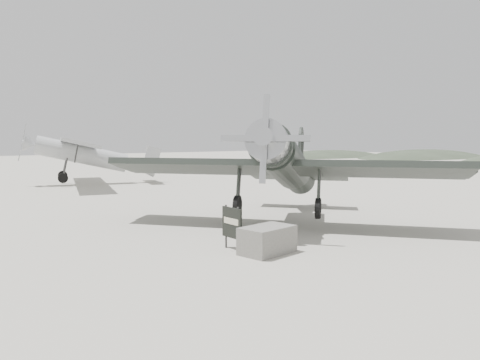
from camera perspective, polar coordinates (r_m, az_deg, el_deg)
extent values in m
plane|color=#A19E8E|center=(17.43, 6.86, -4.97)|extent=(160.00, 160.00, 0.00)
ellipsoid|color=#2F3829|center=(82.74, 21.54, 2.57)|extent=(36.00, 18.00, 6.00)
ellipsoid|color=#2F3829|center=(81.21, 10.65, 2.79)|extent=(32.00, 16.00, 5.20)
cylinder|color=black|center=(16.84, 5.44, 2.05)|extent=(4.41, 3.70, 1.40)
cone|color=black|center=(20.11, 6.99, 2.66)|extent=(2.88, 2.58, 1.30)
cylinder|color=#B5B7BA|center=(13.84, 3.37, 1.43)|extent=(1.46, 1.54, 1.24)
cone|color=#B5B7BA|center=(13.25, 2.85, 1.28)|extent=(0.61, 0.66, 0.56)
cube|color=#B5B7BA|center=(13.32, 2.91, 1.29)|extent=(0.15, 0.18, 2.61)
ellipsoid|color=black|center=(16.62, 5.35, 4.16)|extent=(1.29, 1.20, 0.46)
cube|color=black|center=(16.17, 5.02, 0.69)|extent=(8.70, 11.03, 0.22)
cube|color=black|center=(20.90, 7.29, 2.88)|extent=(3.34, 4.07, 0.10)
cube|color=black|center=(21.04, 7.37, 5.21)|extent=(1.04, 0.78, 1.81)
cylinder|color=black|center=(15.76, 9.60, -4.51)|extent=(0.65, 0.53, 0.68)
cylinder|color=black|center=(16.23, 0.01, -4.16)|extent=(0.65, 0.53, 0.68)
cylinder|color=#333333|center=(15.67, 9.64, -2.08)|extent=(0.15, 0.15, 1.40)
cylinder|color=#333333|center=(16.14, 0.01, -1.81)|extent=(0.15, 0.15, 1.40)
cylinder|color=black|center=(21.17, 7.37, 1.60)|extent=(0.23, 0.19, 0.22)
cylinder|color=#979A9C|center=(32.71, -18.68, 2.98)|extent=(5.88, 3.01, 1.23)
cone|color=#979A9C|center=(33.11, -11.91, 3.16)|extent=(2.26, 1.70, 1.11)
cone|color=#979A9C|center=(32.74, -24.34, 2.80)|extent=(1.00, 1.31, 1.16)
cube|color=#979A9C|center=(32.76, -25.12, 2.77)|extent=(0.10, 0.17, 2.45)
cube|color=#979A9C|center=(32.68, -19.49, 4.17)|extent=(5.91, 12.30, 0.20)
cube|color=#979A9C|center=(33.20, -10.96, 3.27)|extent=(2.16, 3.91, 0.09)
cube|color=#979A9C|center=(33.21, -10.79, 4.53)|extent=(0.98, 0.40, 1.45)
cylinder|color=black|center=(31.56, -20.11, -0.21)|extent=(0.64, 0.35, 0.62)
cylinder|color=black|center=(34.01, -20.19, 0.14)|extent=(0.64, 0.35, 0.62)
cylinder|color=#333333|center=(31.51, -20.15, 0.94)|extent=(0.13, 0.13, 1.34)
cylinder|color=#333333|center=(33.96, -20.22, 1.21)|extent=(0.13, 0.13, 1.34)
cylinder|color=black|center=(33.26, -10.57, 2.61)|extent=(0.22, 0.14, 0.20)
cube|color=#63615C|center=(12.43, 3.34, -7.31)|extent=(1.53, 1.06, 0.72)
cylinder|color=#333333|center=(12.55, -0.23, -6.05)|extent=(0.06, 0.06, 1.20)
cylinder|color=#333333|center=(12.99, -1.71, -5.67)|extent=(0.06, 0.06, 1.20)
cube|color=black|center=(12.74, -0.99, -5.24)|extent=(0.09, 0.84, 0.83)
cube|color=beige|center=(12.72, -1.11, -5.05)|extent=(0.04, 0.65, 0.17)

